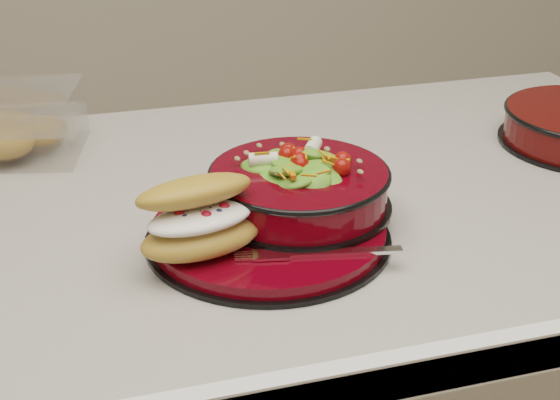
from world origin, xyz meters
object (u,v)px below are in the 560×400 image
object	(u,v)px
croissant	(199,218)
fork	(322,253)
pastry_box	(5,125)
dinner_plate	(269,233)
salad_bowl	(299,181)

from	to	relation	value
croissant	fork	bearing A→B (deg)	-32.09
fork	pastry_box	xyz separation A→B (m)	(-0.33, 0.44, 0.02)
dinner_plate	salad_bowl	size ratio (longest dim) A/B	1.28
dinner_plate	croissant	bearing A→B (deg)	-158.89
dinner_plate	pastry_box	size ratio (longest dim) A/B	1.20
croissant	fork	size ratio (longest dim) A/B	0.90
fork	pastry_box	bearing A→B (deg)	48.54
croissant	fork	distance (m)	0.14
croissant	salad_bowl	bearing A→B (deg)	15.28
dinner_plate	pastry_box	world-z (taller)	pastry_box
dinner_plate	fork	xyz separation A→B (m)	(0.04, -0.08, 0.01)
salad_bowl	pastry_box	xyz separation A→B (m)	(-0.34, 0.32, -0.01)
dinner_plate	fork	bearing A→B (deg)	-64.74
dinner_plate	fork	distance (m)	0.09
salad_bowl	croissant	world-z (taller)	salad_bowl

